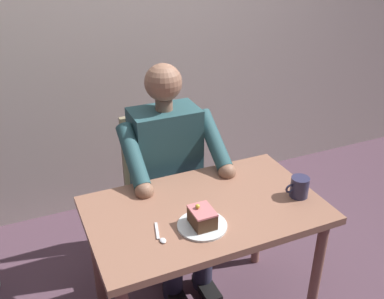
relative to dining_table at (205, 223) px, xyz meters
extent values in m
cube|color=#91624C|center=(0.00, 0.00, 0.07)|extent=(1.06, 0.64, 0.04)
cylinder|color=#8C5B4D|center=(-0.47, 0.26, -0.27)|extent=(0.05, 0.05, 0.68)
cylinder|color=#8C5B4D|center=(-0.47, -0.26, -0.27)|extent=(0.05, 0.05, 0.68)
cylinder|color=#8C5B4D|center=(0.47, -0.26, -0.27)|extent=(0.05, 0.05, 0.68)
cube|color=#7E7456|center=(0.00, -0.53, -0.19)|extent=(0.42, 0.42, 0.04)
cube|color=#7E7456|center=(0.00, -0.72, 0.05)|extent=(0.38, 0.04, 0.45)
cylinder|color=#7E7456|center=(-0.18, -0.35, -0.40)|extent=(0.04, 0.04, 0.42)
cylinder|color=#7E7456|center=(0.18, -0.35, -0.40)|extent=(0.04, 0.04, 0.42)
cylinder|color=#7E7456|center=(-0.18, -0.71, -0.40)|extent=(0.04, 0.04, 0.42)
cylinder|color=#7E7456|center=(0.18, -0.71, -0.40)|extent=(0.04, 0.04, 0.42)
cube|color=#284E53|center=(0.00, -0.51, 0.10)|extent=(0.36, 0.22, 0.55)
sphere|color=#8D634D|center=(0.00, -0.51, 0.52)|extent=(0.19, 0.19, 0.19)
cylinder|color=#8D634D|center=(0.00, -0.51, 0.41)|extent=(0.09, 0.09, 0.06)
cylinder|color=#284E53|center=(-0.22, -0.37, 0.22)|extent=(0.08, 0.33, 0.26)
sphere|color=#8D634D|center=(-0.22, -0.21, 0.11)|extent=(0.09, 0.09, 0.09)
cylinder|color=#284E53|center=(0.22, -0.37, 0.22)|extent=(0.08, 0.33, 0.26)
sphere|color=#8D634D|center=(0.22, -0.21, 0.11)|extent=(0.09, 0.09, 0.09)
cylinder|color=#28273A|center=(-0.09, -0.39, -0.19)|extent=(0.13, 0.38, 0.14)
cylinder|color=#28273A|center=(0.09, -0.39, -0.19)|extent=(0.13, 0.38, 0.14)
cylinder|color=#28273A|center=(-0.09, -0.21, -0.41)|extent=(0.11, 0.11, 0.40)
cube|color=black|center=(-0.09, -0.15, -0.58)|extent=(0.09, 0.22, 0.05)
cylinder|color=#28273A|center=(0.09, -0.21, -0.41)|extent=(0.11, 0.11, 0.40)
cube|color=black|center=(0.09, -0.15, -0.58)|extent=(0.09, 0.22, 0.05)
cylinder|color=white|center=(0.07, 0.12, 0.10)|extent=(0.21, 0.21, 0.01)
cube|color=#4D2F1C|center=(0.07, 0.12, 0.14)|extent=(0.09, 0.12, 0.07)
cube|color=#CE6D70|center=(0.07, 0.12, 0.17)|extent=(0.09, 0.12, 0.01)
sphere|color=gold|center=(0.09, 0.11, 0.19)|extent=(0.02, 0.02, 0.02)
cylinder|color=#2C2B49|center=(-0.44, 0.10, 0.14)|extent=(0.09, 0.09, 0.10)
torus|color=#2C2B49|center=(-0.38, 0.10, 0.15)|extent=(0.05, 0.01, 0.05)
cylinder|color=black|center=(-0.44, 0.10, 0.19)|extent=(0.08, 0.08, 0.01)
cube|color=silver|center=(0.26, 0.08, 0.10)|extent=(0.04, 0.11, 0.01)
ellipsoid|color=silver|center=(0.26, 0.15, 0.10)|extent=(0.03, 0.04, 0.01)
camera|label=1|loc=(0.71, 1.45, 1.23)|focal=40.55mm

